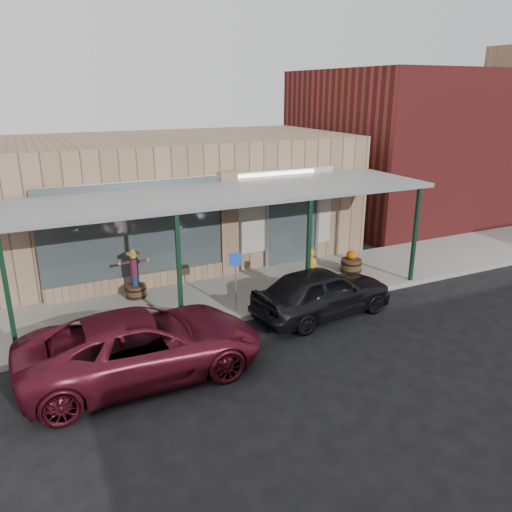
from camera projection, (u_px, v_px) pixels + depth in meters
name	position (u px, v px, depth m)	size (l,w,h in m)	color
ground	(288.00, 355.00, 11.30)	(120.00, 120.00, 0.00)	black
sidewalk	(227.00, 296.00, 14.36)	(40.00, 3.20, 0.15)	gray
storefront	(177.00, 197.00, 17.62)	(12.00, 6.25, 4.20)	#99765E
awning	(226.00, 195.00, 13.39)	(12.00, 3.00, 3.04)	slate
block_buildings_near	(218.00, 144.00, 18.79)	(61.00, 8.00, 8.00)	maroon
barrel_scarecrow	(135.00, 281.00, 13.90)	(0.85, 0.71, 1.43)	#4C371E
barrel_pumpkin	(351.00, 264.00, 15.91)	(0.71, 0.71, 0.76)	#4C371E
handicap_sign	(236.00, 274.00, 12.89)	(0.33, 0.07, 1.60)	gray
parked_sedan	(322.00, 292.00, 13.11)	(4.05, 2.04, 1.59)	black
car_maroon	(143.00, 345.00, 10.33)	(2.31, 5.00, 1.39)	#561121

